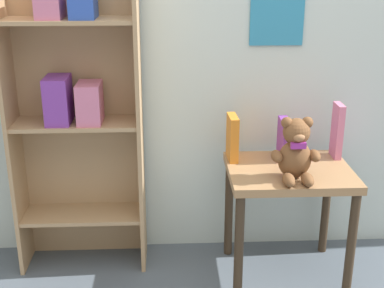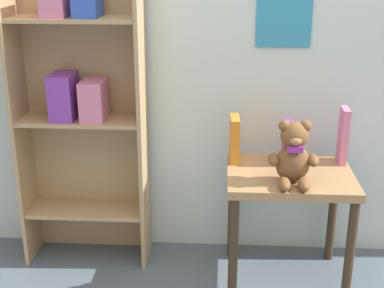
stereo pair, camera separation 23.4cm
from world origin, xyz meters
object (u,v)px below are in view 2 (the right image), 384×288
(teddy_bear, at_px, (293,155))
(book_standing_orange, at_px, (234,139))
(display_table, at_px, (289,191))
(bookshelf_side, at_px, (81,101))
(book_standing_purple, at_px, (288,142))
(book_standing_pink, at_px, (343,136))

(teddy_bear, xyz_separation_m, book_standing_orange, (-0.23, 0.24, -0.02))
(display_table, height_order, book_standing_orange, book_standing_orange)
(display_table, distance_m, teddy_bear, 0.24)
(bookshelf_side, distance_m, teddy_bear, 0.99)
(book_standing_purple, relative_size, book_standing_pink, 0.72)
(display_table, relative_size, teddy_bear, 2.03)
(display_table, bearing_deg, book_standing_purple, 90.00)
(display_table, xyz_separation_m, book_standing_orange, (-0.24, 0.13, 0.19))
(book_standing_pink, bearing_deg, book_standing_purple, -179.16)
(book_standing_pink, bearing_deg, book_standing_orange, -178.57)
(book_standing_orange, xyz_separation_m, book_standing_pink, (0.48, 0.01, 0.02))
(bookshelf_side, relative_size, book_standing_pink, 5.61)
(book_standing_orange, bearing_deg, teddy_bear, -47.65)
(book_standing_orange, relative_size, book_standing_pink, 0.81)
(book_standing_purple, bearing_deg, teddy_bear, -91.32)
(book_standing_purple, bearing_deg, bookshelf_side, 176.98)
(book_standing_pink, bearing_deg, teddy_bear, -134.96)
(display_table, height_order, teddy_bear, teddy_bear)
(book_standing_pink, bearing_deg, bookshelf_side, 178.07)
(book_standing_orange, relative_size, book_standing_purple, 1.13)
(bookshelf_side, relative_size, teddy_bear, 5.31)
(book_standing_pink, bearing_deg, display_table, -150.68)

